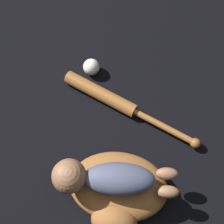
{
  "coord_description": "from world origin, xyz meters",
  "views": [
    {
      "loc": [
        0.05,
        0.24,
        1.1
      ],
      "look_at": [
        0.11,
        -0.25,
        0.07
      ],
      "focal_mm": 50.0,
      "sensor_mm": 36.0,
      "label": 1
    }
  ],
  "objects_px": {
    "baseball_glove": "(118,191)",
    "baseball_bat": "(113,100)",
    "baseball": "(91,67)",
    "baby_figure": "(104,178)"
  },
  "relations": [
    {
      "from": "baseball_glove",
      "to": "baby_figure",
      "type": "relative_size",
      "value": 0.84
    },
    {
      "from": "baby_figure",
      "to": "baseball_bat",
      "type": "relative_size",
      "value": 0.73
    },
    {
      "from": "baseball",
      "to": "baseball_bat",
      "type": "bearing_deg",
      "value": 127.54
    },
    {
      "from": "baseball",
      "to": "baseball_glove",
      "type": "bearing_deg",
      "value": 108.44
    },
    {
      "from": "baseball_glove",
      "to": "baseball",
      "type": "relative_size",
      "value": 4.91
    },
    {
      "from": "baseball_glove",
      "to": "baseball_bat",
      "type": "relative_size",
      "value": 0.62
    },
    {
      "from": "baby_figure",
      "to": "baseball",
      "type": "height_order",
      "value": "baby_figure"
    },
    {
      "from": "baseball_glove",
      "to": "baseball_bat",
      "type": "height_order",
      "value": "baseball_glove"
    },
    {
      "from": "baseball_glove",
      "to": "baseball",
      "type": "bearing_deg",
      "value": -71.56
    },
    {
      "from": "baby_figure",
      "to": "baseball_bat",
      "type": "bearing_deg",
      "value": -87.99
    }
  ]
}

